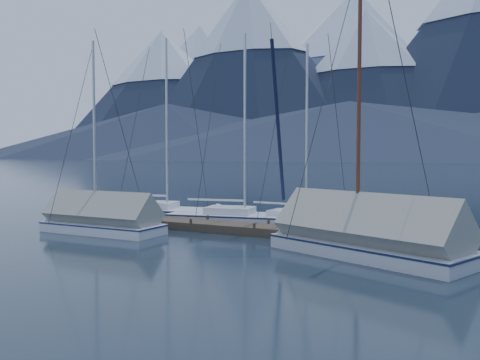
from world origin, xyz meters
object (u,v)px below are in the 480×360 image
Objects in this scene: sailboat_open_left at (177,215)px; sailboat_open_right at (316,224)px; sailboat_covered_near at (353,239)px; sailboat_covered_far at (93,222)px; person at (388,214)px; sailboat_open_mid at (255,221)px.

sailboat_open_left is 7.44m from sailboat_open_right.
sailboat_covered_near reaches higher than sailboat_open_right.
sailboat_covered_near is 1.13× the size of sailboat_covered_far.
sailboat_open_right is at bearing 120.48° from sailboat_covered_near.
sailboat_covered_near is at bearing -59.52° from sailboat_open_right.
sailboat_covered_far reaches higher than person.
person is (11.08, -2.80, 0.93)m from sailboat_open_left.
sailboat_open_left is 4.57m from sailboat_open_mid.
sailboat_open_right is 5.90m from sailboat_covered_near.
sailboat_open_mid reaches higher than person.
sailboat_open_right is (2.87, 0.25, -0.01)m from sailboat_open_mid.
sailboat_open_mid is at bearing -175.05° from sailboat_open_right.
sailboat_open_left is at bearing 154.08° from sailboat_covered_near.
sailboat_covered_near is (5.86, -4.83, 0.32)m from sailboat_open_mid.
sailboat_open_mid is at bearing 71.09° from person.
sailboat_open_left is 1.12× the size of sailboat_open_right.
sailboat_open_left is 11.47m from person.
sailboat_covered_near is at bearing 166.43° from person.
sailboat_covered_near reaches higher than person.
sailboat_open_right is 0.91× the size of sailboat_covered_near.
sailboat_open_left reaches higher than sailboat_open_mid.
sailboat_covered_near is (2.99, -5.08, 0.34)m from sailboat_open_right.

